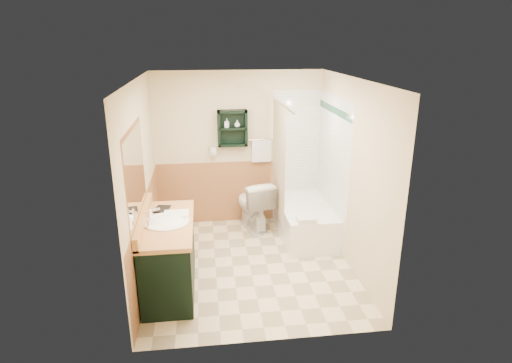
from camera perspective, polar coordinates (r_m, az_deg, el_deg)
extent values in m
plane|color=beige|center=(5.76, -0.84, -11.06)|extent=(3.00, 3.00, 0.00)
cube|color=#F3E6BE|center=(6.72, -2.33, 4.40)|extent=(2.60, 0.04, 2.40)
cube|color=#F3E6BE|center=(5.30, -15.24, -0.22)|extent=(0.04, 3.00, 2.40)
cube|color=#F3E6BE|center=(5.56, 12.75, 0.88)|extent=(0.04, 3.00, 2.40)
cube|color=white|center=(5.02, -0.97, 13.69)|extent=(2.60, 3.00, 0.04)
cube|color=black|center=(6.52, -3.17, 7.10)|extent=(0.45, 0.15, 0.55)
cylinder|color=silver|center=(5.88, 3.46, 10.28)|extent=(0.03, 1.60, 0.03)
cube|color=black|center=(5.18, -11.50, -9.68)|extent=(0.59, 1.35, 0.86)
cube|color=white|center=(6.54, 6.43, -4.96)|extent=(0.74, 1.50, 0.49)
imported|color=white|center=(6.63, -0.37, -3.12)|extent=(0.65, 0.89, 0.79)
cube|color=silver|center=(5.13, -10.59, -4.36)|extent=(0.29, 0.23, 0.04)
imported|color=black|center=(5.33, -13.37, -2.55)|extent=(0.17, 0.05, 0.23)
cube|color=silver|center=(5.82, 6.68, -5.03)|extent=(0.24, 0.20, 0.07)
imported|color=white|center=(6.50, -3.90, 7.47)|extent=(0.09, 0.15, 0.06)
imported|color=white|center=(6.51, -2.53, 7.60)|extent=(0.09, 0.11, 0.08)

